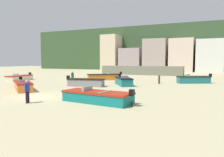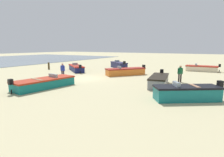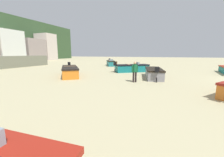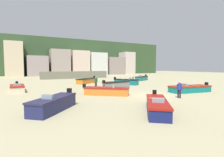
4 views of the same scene
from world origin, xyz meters
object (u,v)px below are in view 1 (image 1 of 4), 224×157
(mooring_post_mid_beach, at_px, (159,80))
(beach_walker_distant, at_px, (27,89))
(boat_cream_0, at_px, (20,78))
(boat_grey_8, at_px, (86,82))
(boat_orange_5, at_px, (23,86))
(beach_walker_foreground, at_px, (72,77))
(boat_teal_4, at_px, (194,80))
(boat_orange_1, at_px, (104,77))
(boat_teal_7, at_px, (97,97))
(boat_teal_2, at_px, (123,81))

(mooring_post_mid_beach, relative_size, beach_walker_distant, 0.65)
(boat_cream_0, xyz_separation_m, boat_grey_8, (12.63, -2.20, 0.05))
(boat_orange_5, height_order, beach_walker_foreground, beach_walker_foreground)
(boat_teal_4, bearing_deg, mooring_post_mid_beach, 94.75)
(boat_orange_1, xyz_separation_m, boat_grey_8, (1.62, -8.09, -0.02))
(boat_orange_1, relative_size, boat_teal_4, 1.12)
(beach_walker_foreground, bearing_deg, boat_grey_8, 26.77)
(boat_cream_0, relative_size, boat_teal_4, 1.01)
(boat_orange_5, relative_size, boat_teal_7, 0.85)
(boat_cream_0, distance_m, beach_walker_distant, 18.67)
(boat_orange_1, xyz_separation_m, beach_walker_distant, (3.03, -18.17, 0.49))
(boat_grey_8, bearing_deg, boat_teal_7, 25.55)
(boat_teal_7, relative_size, mooring_post_mid_beach, 5.16)
(mooring_post_mid_beach, xyz_separation_m, beach_walker_foreground, (-9.77, -4.82, 0.43))
(boat_teal_4, xyz_separation_m, beach_walker_foreground, (-13.72, -7.29, 0.47))
(boat_cream_0, height_order, boat_grey_8, boat_grey_8)
(boat_teal_7, bearing_deg, beach_walker_foreground, 49.33)
(boat_orange_1, relative_size, beach_walker_distant, 2.99)
(boat_cream_0, bearing_deg, boat_grey_8, 167.50)
(boat_orange_5, height_order, mooring_post_mid_beach, boat_orange_5)
(boat_orange_1, bearing_deg, boat_cream_0, 79.83)
(boat_teal_7, bearing_deg, boat_orange_5, 81.88)
(boat_orange_5, height_order, boat_grey_8, boat_grey_8)
(boat_orange_1, xyz_separation_m, boat_teal_4, (12.68, 0.44, 0.02))
(boat_teal_4, xyz_separation_m, mooring_post_mid_beach, (-3.95, -2.48, 0.04))
(boat_orange_5, distance_m, boat_teal_7, 10.08)
(boat_grey_8, xyz_separation_m, mooring_post_mid_beach, (7.11, 6.05, 0.08))
(boat_cream_0, distance_m, mooring_post_mid_beach, 20.12)
(boat_orange_1, bearing_deg, boat_orange_5, 131.36)
(boat_cream_0, relative_size, beach_walker_distant, 2.70)
(boat_orange_5, relative_size, beach_walker_foreground, 2.84)
(boat_teal_4, relative_size, boat_grey_8, 0.96)
(boat_cream_0, height_order, beach_walker_distant, beach_walker_distant)
(boat_orange_1, bearing_deg, beach_walker_distant, 151.19)
(boat_grey_8, bearing_deg, boat_cream_0, -109.93)
(boat_teal_2, relative_size, beach_walker_foreground, 2.56)
(beach_walker_foreground, bearing_deg, beach_walker_distant, -18.47)
(boat_orange_1, relative_size, boat_teal_7, 0.89)
(boat_teal_2, relative_size, boat_orange_5, 0.90)
(boat_orange_1, xyz_separation_m, boat_orange_5, (-2.44, -13.37, -0.04))
(boat_teal_2, height_order, beach_walker_distant, beach_walker_distant)
(boat_cream_0, bearing_deg, beach_walker_distant, 136.20)
(boat_teal_7, relative_size, boat_grey_8, 1.21)
(beach_walker_distant, bearing_deg, boat_orange_5, 36.58)
(beach_walker_foreground, xyz_separation_m, beach_walker_distant, (4.07, -11.33, 0.00))
(boat_orange_5, distance_m, beach_walker_foreground, 6.69)
(boat_teal_4, distance_m, boat_grey_8, 13.97)
(mooring_post_mid_beach, bearing_deg, boat_teal_2, -138.29)
(boat_grey_8, distance_m, beach_walker_foreground, 2.98)
(boat_cream_0, distance_m, boat_teal_2, 16.15)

